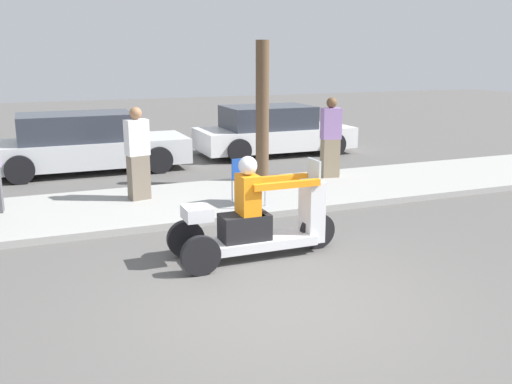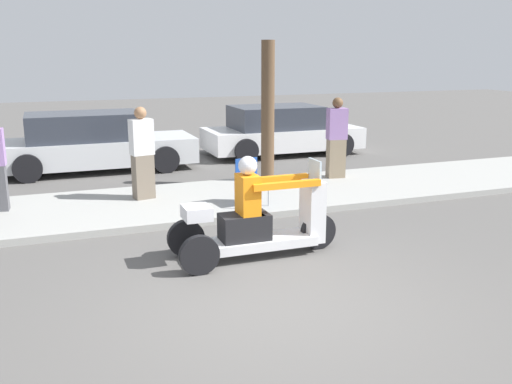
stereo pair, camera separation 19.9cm
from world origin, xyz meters
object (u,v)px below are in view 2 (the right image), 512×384
Objects in this scene: folding_chair_set_back at (249,176)px; spectator_end_of_line at (337,139)px; parked_car_lot_left at (92,143)px; parked_car_lot_center at (280,131)px; motorcycle_trike at (258,222)px; tree_trunk at (268,112)px; spectator_near_curb at (142,155)px.

spectator_end_of_line is at bearing 29.45° from folding_chair_set_back.
folding_chair_set_back is 0.17× the size of parked_car_lot_left.
parked_car_lot_left is (-2.38, 4.66, 0.05)m from folding_chair_set_back.
spectator_end_of_line is at bearing -93.79° from parked_car_lot_center.
spectator_end_of_line is 0.40× the size of parked_car_lot_center.
motorcycle_trike is at bearing -114.97° from parked_car_lot_center.
folding_chair_set_back is at bearing 72.87° from motorcycle_trike.
parked_car_lot_left is at bearing 138.77° from tree_trunk.
tree_trunk is at bearing -116.77° from parked_car_lot_center.
folding_chair_set_back is 5.88m from parked_car_lot_center.
tree_trunk is (-1.52, 0.25, 0.63)m from spectator_end_of_line.
parked_car_lot_left reaches higher than parked_car_lot_center.
parked_car_lot_center is 4.03m from tree_trunk.
parked_car_lot_left is 1.09× the size of parked_car_lot_center.
spectator_end_of_line reaches higher than parked_car_lot_left.
motorcycle_trike is at bearing -73.40° from spectator_near_curb.
folding_chair_set_back is 2.19m from tree_trunk.
spectator_end_of_line is 2.13× the size of folding_chair_set_back.
spectator_end_of_line reaches higher than folding_chair_set_back.
parked_car_lot_center is at bearing 61.74° from folding_chair_set_back.
parked_car_lot_center is (3.51, 7.55, 0.14)m from motorcycle_trike.
spectator_near_curb is 0.59× the size of tree_trunk.
motorcycle_trike reaches higher than parked_car_lot_left.
tree_trunk is at bearing -41.23° from parked_car_lot_left.
parked_car_lot_center is (4.53, 4.14, -0.30)m from spectator_near_curb.
spectator_end_of_line is 2.93m from folding_chair_set_back.
parked_car_lot_left is (-0.63, 3.62, -0.28)m from spectator_near_curb.
folding_chair_set_back is at bearing -118.26° from parked_car_lot_center.
spectator_near_curb is at bearing 149.06° from folding_chair_set_back.
spectator_end_of_line is (4.28, 0.39, 0.01)m from spectator_near_curb.
spectator_near_curb is 2.91m from tree_trunk.
motorcycle_trike is 3.59m from spectator_near_curb.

